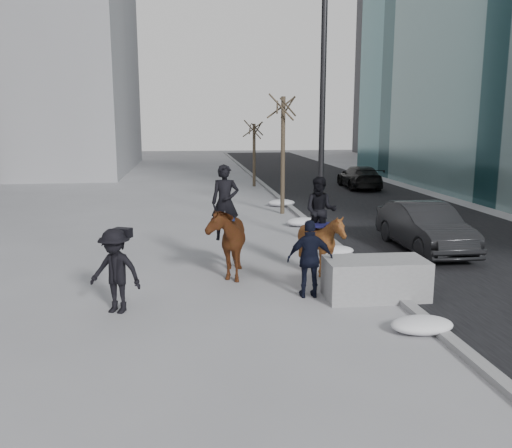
{
  "coord_description": "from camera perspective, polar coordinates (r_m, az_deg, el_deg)",
  "views": [
    {
      "loc": [
        -1.58,
        -11.22,
        3.91
      ],
      "look_at": [
        0.0,
        1.2,
        1.5
      ],
      "focal_mm": 38.0,
      "sensor_mm": 36.0,
      "label": 1
    }
  ],
  "objects": [
    {
      "name": "planter",
      "position": [
        12.37,
        12.45,
        -5.63
      ],
      "size": [
        2.24,
        1.16,
        0.89
      ],
      "primitive_type": "cube",
      "rotation": [
        0.0,
        0.0,
        -0.02
      ],
      "color": "gray",
      "rests_on": "ground"
    },
    {
      "name": "curb",
      "position": [
        22.05,
        4.85,
        0.79
      ],
      "size": [
        0.25,
        90.0,
        0.12
      ],
      "primitive_type": "cube",
      "color": "gray",
      "rests_on": "ground"
    },
    {
      "name": "road",
      "position": [
        23.22,
        14.54,
        0.85
      ],
      "size": [
        8.0,
        90.0,
        0.01
      ],
      "primitive_type": "cube",
      "color": "black",
      "rests_on": "ground"
    },
    {
      "name": "lamppost",
      "position": [
        16.98,
        7.25,
        14.47
      ],
      "size": [
        0.25,
        2.45,
        9.09
      ],
      "color": "black",
      "rests_on": "ground"
    },
    {
      "name": "mounted_left",
      "position": [
        13.78,
        -3.19,
        -1.12
      ],
      "size": [
        1.14,
        2.24,
        2.81
      ],
      "color": "#4C2D0F",
      "rests_on": "ground"
    },
    {
      "name": "feeder",
      "position": [
        12.09,
        5.72,
        -3.68
      ],
      "size": [
        1.05,
        0.88,
        1.75
      ],
      "color": "black",
      "rests_on": "ground"
    },
    {
      "name": "tree_far",
      "position": [
        32.43,
        -0.2,
        7.61
      ],
      "size": [
        1.2,
        1.2,
        4.11
      ],
      "primitive_type": null,
      "color": "#362920",
      "rests_on": "ground"
    },
    {
      "name": "car_far",
      "position": [
        32.08,
        10.83,
        4.87
      ],
      "size": [
        2.07,
        4.62,
        1.31
      ],
      "primitive_type": "imported",
      "rotation": [
        0.0,
        0.0,
        3.09
      ],
      "color": "black",
      "rests_on": "ground"
    },
    {
      "name": "car_near",
      "position": [
        17.17,
        17.35,
        -0.31
      ],
      "size": [
        1.56,
        4.39,
        1.44
      ],
      "primitive_type": "imported",
      "rotation": [
        0.0,
        0.0,
        0.01
      ],
      "color": "black",
      "rests_on": "ground"
    },
    {
      "name": "tree_near",
      "position": [
        22.76,
        2.85,
        7.83
      ],
      "size": [
        1.2,
        1.2,
        5.4
      ],
      "primitive_type": null,
      "color": "#362920",
      "rests_on": "ground"
    },
    {
      "name": "ground",
      "position": [
        11.99,
        0.73,
        -8.14
      ],
      "size": [
        120.0,
        120.0,
        0.0
      ],
      "primitive_type": "plane",
      "color": "gray",
      "rests_on": "ground"
    },
    {
      "name": "camera_crew",
      "position": [
        11.45,
        -14.57,
        -4.77
      ],
      "size": [
        1.3,
        1.05,
        1.75
      ],
      "color": "black",
      "rests_on": "ground"
    },
    {
      "name": "mounted_right",
      "position": [
        13.77,
        6.85,
        -1.35
      ],
      "size": [
        1.75,
        1.85,
        2.51
      ],
      "color": "#451A0D",
      "rests_on": "ground"
    },
    {
      "name": "snow_piles",
      "position": [
        18.45,
        6.32,
        -0.93
      ],
      "size": [
        1.26,
        16.03,
        0.32
      ],
      "color": "silver",
      "rests_on": "ground"
    }
  ]
}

